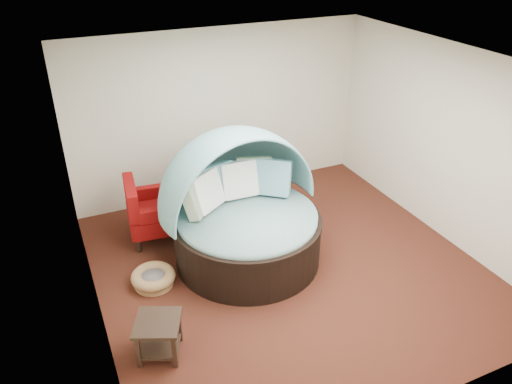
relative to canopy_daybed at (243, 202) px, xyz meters
name	(u,v)px	position (x,y,z in m)	size (l,w,h in m)	color
floor	(288,267)	(0.44, -0.54, -0.86)	(5.00, 5.00, 0.00)	#421C12
wall_back	(221,114)	(0.44, 1.96, 0.54)	(5.00, 5.00, 0.00)	beige
wall_front	(429,300)	(0.44, -3.04, 0.54)	(5.00, 5.00, 0.00)	beige
wall_left	(84,221)	(-2.06, -0.54, 0.54)	(5.00, 5.00, 0.00)	beige
wall_right	(447,144)	(2.94, -0.54, 0.54)	(5.00, 5.00, 0.00)	beige
ceiling	(296,65)	(0.44, -0.54, 1.94)	(5.00, 5.00, 0.00)	white
canopy_daybed	(243,202)	(0.00, 0.00, 0.00)	(2.34, 2.26, 1.86)	black
pet_basket	(154,278)	(-1.33, -0.14, -0.76)	(0.59, 0.59, 0.20)	brown
red_armchair	(152,211)	(-1.05, 0.98, -0.43)	(0.90, 0.90, 0.95)	black
side_table	(159,333)	(-1.56, -1.33, -0.57)	(0.63, 0.63, 0.46)	black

